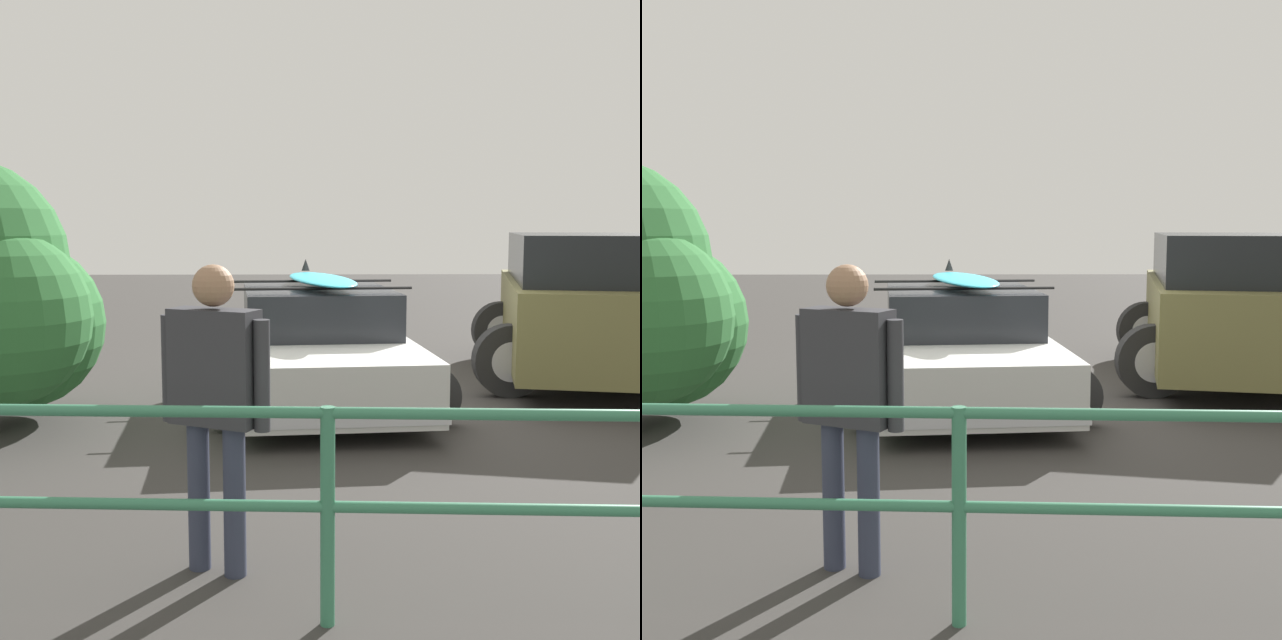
{
  "view_description": "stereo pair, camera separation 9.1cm",
  "coord_description": "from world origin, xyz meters",
  "views": [
    {
      "loc": [
        0.77,
        8.45,
        1.91
      ],
      "look_at": [
        0.57,
        0.44,
        0.95
      ],
      "focal_mm": 45.0,
      "sensor_mm": 36.0,
      "label": 1
    },
    {
      "loc": [
        0.68,
        8.46,
        1.91
      ],
      "look_at": [
        0.57,
        0.44,
        0.95
      ],
      "focal_mm": 45.0,
      "sensor_mm": 36.0,
      "label": 2
    }
  ],
  "objects": [
    {
      "name": "person_bystander",
      "position": [
        1.23,
        4.2,
        1.02
      ],
      "size": [
        0.61,
        0.38,
        1.7
      ],
      "color": "#33384C",
      "rests_on": "ground"
    },
    {
      "name": "railing_fence",
      "position": [
        1.59,
        4.75,
        0.72
      ],
      "size": [
        9.59,
        0.68,
        1.07
      ],
      "color": "#387F5B",
      "rests_on": "ground"
    },
    {
      "name": "ground_plane",
      "position": [
        0.0,
        0.0,
        -0.01
      ],
      "size": [
        44.0,
        44.0,
        0.02
      ],
      "primitive_type": "cube",
      "color": "#383533",
      "rests_on": "ground"
    },
    {
      "name": "suv_car",
      "position": [
        -2.76,
        -1.36,
        0.93
      ],
      "size": [
        3.2,
        4.68,
        1.79
      ],
      "color": "brown",
      "rests_on": "ground"
    },
    {
      "name": "sedan_car",
      "position": [
        0.57,
        -0.2,
        0.58
      ],
      "size": [
        2.63,
        4.31,
        1.5
      ],
      "color": "silver",
      "rests_on": "ground"
    }
  ]
}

